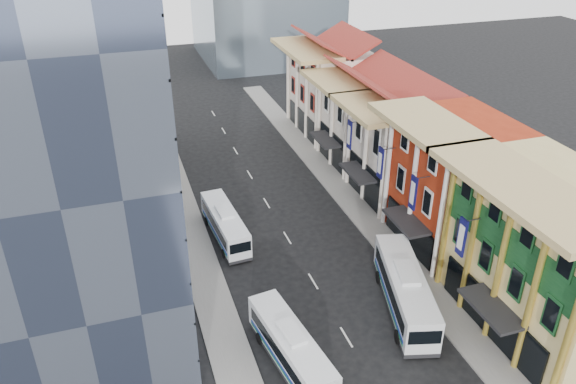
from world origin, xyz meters
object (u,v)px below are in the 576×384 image
object	(u,v)px
shophouse_tan	(550,258)
bus_left_far	(225,224)
bus_left_near	(291,348)
office_tower	(66,120)
bus_right	(405,290)

from	to	relation	value
shophouse_tan	bus_left_far	xyz separation A→B (m)	(-19.50, 18.86, -4.48)
shophouse_tan	bus_left_near	size ratio (longest dim) A/B	1.44
office_tower	bus_left_near	size ratio (longest dim) A/B	3.09
shophouse_tan	bus_left_far	bearing A→B (deg)	135.95
shophouse_tan	bus_left_near	world-z (taller)	shophouse_tan
bus_right	shophouse_tan	bearing A→B (deg)	-13.56
bus_right	bus_left_near	bearing A→B (deg)	-148.99
office_tower	bus_left_near	xyz separation A→B (m)	(12.28, -12.29, -13.44)
office_tower	bus_left_far	distance (m)	18.38
office_tower	bus_left_near	distance (m)	21.97
bus_left_far	bus_right	bearing A→B (deg)	-56.27
shophouse_tan	office_tower	bearing A→B (deg)	155.70
shophouse_tan	bus_left_far	size ratio (longest dim) A/B	1.48
office_tower	bus_right	xyz separation A→B (m)	(22.50, -9.37, -13.19)
bus_left_near	bus_right	bearing A→B (deg)	7.81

